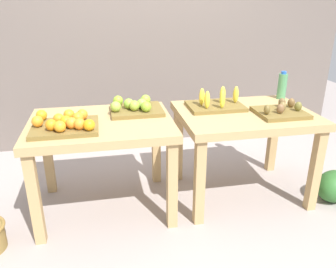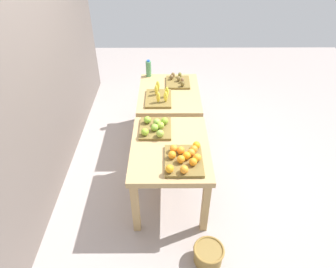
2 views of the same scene
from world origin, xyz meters
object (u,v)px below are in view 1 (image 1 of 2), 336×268
display_table_right (244,124)px  water_bottle (282,86)px  orange_bin (65,124)px  kiwi_bin (281,111)px  apple_bin (135,107)px  banana_crate (216,104)px  display_table_left (102,134)px

display_table_right → water_bottle: water_bottle is taller
display_table_right → orange_bin: 1.37m
display_table_right → kiwi_bin: size_ratio=2.89×
display_table_right → apple_bin: 0.88m
display_table_right → banana_crate: bearing=147.4°
banana_crate → kiwi_bin: (0.44, -0.25, -0.01)m
orange_bin → kiwi_bin: (1.59, 0.01, -0.01)m
banana_crate → water_bottle: bearing=13.6°
apple_bin → kiwi_bin: (1.09, -0.28, -0.01)m
orange_bin → banana_crate: banana_crate is taller
display_table_left → orange_bin: size_ratio=2.36×
display_table_left → apple_bin: 0.34m
display_table_left → orange_bin: orange_bin is taller
display_table_left → display_table_right: size_ratio=1.00×
display_table_right → water_bottle: (0.46, 0.29, 0.22)m
banana_crate → orange_bin: bearing=-167.3°
apple_bin → water_bottle: (1.31, 0.13, 0.07)m
display_table_left → water_bottle: water_bottle is taller
orange_bin → kiwi_bin: 1.59m
kiwi_bin → water_bottle: bearing=61.5°
orange_bin → kiwi_bin: bearing=0.4°
orange_bin → banana_crate: size_ratio=1.00×
display_table_right → banana_crate: banana_crate is taller
banana_crate → kiwi_bin: banana_crate is taller
banana_crate → water_bottle: (0.66, 0.16, 0.08)m
display_table_right → banana_crate: 0.28m
display_table_right → apple_bin: bearing=169.7°
display_table_right → kiwi_bin: bearing=-27.4°
banana_crate → display_table_left: bearing=-172.1°
display_table_right → orange_bin: size_ratio=2.36×
banana_crate → kiwi_bin: size_ratio=1.22×
display_table_right → apple_bin: apple_bin is taller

